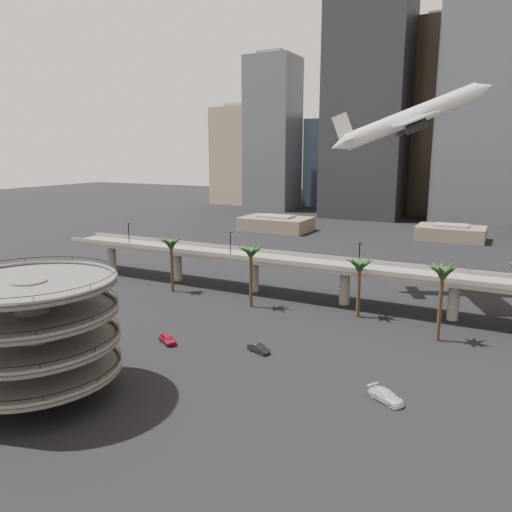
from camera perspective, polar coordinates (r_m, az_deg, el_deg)
The scene contains 10 objects.
ground at distance 69.86m, azimuth -13.71°, elevation -16.23°, with size 700.00×700.00×0.00m, color black.
parking_ramp at distance 72.34m, azimuth -24.10°, elevation -7.47°, with size 22.20×22.20×17.35m.
overpass at distance 111.86m, azimuth 4.78°, elevation -1.13°, with size 130.00×9.30×14.70m.
palm_trees at distance 99.94m, azimuth 9.23°, elevation -0.50°, with size 76.40×18.40×14.00m.
low_buildings at distance 193.52m, azimuth 16.67°, elevation 2.63°, with size 135.00×27.50×6.80m.
skyline at distance 264.55m, azimuth 22.24°, elevation 14.25°, with size 269.00×86.00×128.60m.
airborne_jet at distance 119.65m, azimuth 17.11°, elevation 14.79°, with size 34.20×31.99×16.71m.
car_a at distance 88.53m, azimuth -10.08°, elevation -9.30°, with size 1.84×4.58×1.56m, color maroon.
car_b at distance 83.55m, azimuth 0.29°, elevation -10.50°, with size 1.45×4.17×1.37m, color black.
car_c at distance 70.74m, azimuth 14.63°, elevation -15.21°, with size 2.15×5.29×1.54m, color silver.
Camera 1 is at (41.49, -45.76, 32.64)m, focal length 35.00 mm.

